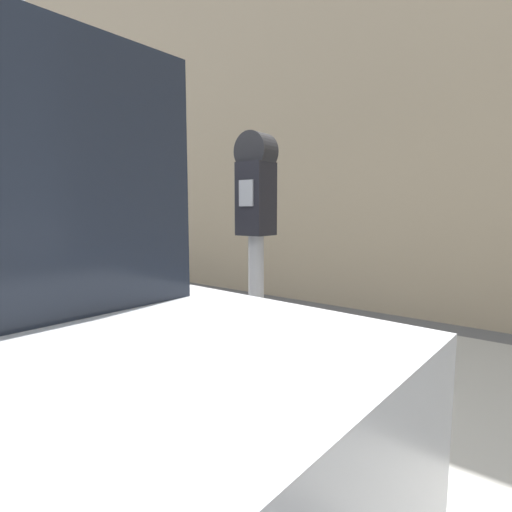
# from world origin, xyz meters

# --- Properties ---
(sidewalk) EXTENTS (24.00, 2.80, 0.12)m
(sidewalk) POSITION_xyz_m (0.00, 2.20, 0.06)
(sidewalk) COLOR #ADAAA3
(sidewalk) RESTS_ON ground_plane
(building_facade) EXTENTS (24.00, 0.30, 6.47)m
(building_facade) POSITION_xyz_m (0.00, 4.56, 3.23)
(building_facade) COLOR tan
(building_facade) RESTS_ON ground_plane
(parking_meter) EXTENTS (0.19, 0.16, 1.56)m
(parking_meter) POSITION_xyz_m (0.46, 1.12, 1.16)
(parking_meter) COLOR gray
(parking_meter) RESTS_ON sidewalk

